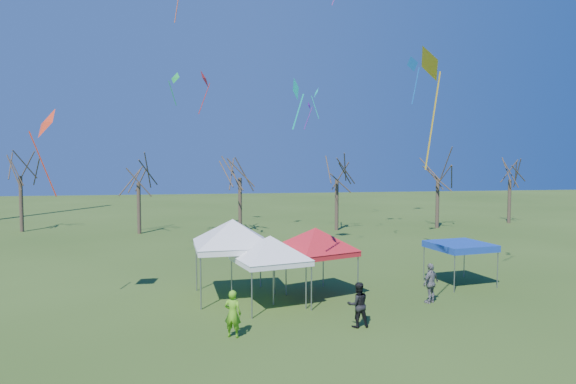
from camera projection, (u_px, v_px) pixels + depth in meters
name	position (u px, v px, depth m)	size (l,w,h in m)	color
ground	(341.00, 320.00, 20.25)	(140.00, 140.00, 0.00)	#304C18
tree_0	(19.00, 156.00, 43.50)	(3.83, 3.83, 8.44)	#3D2D21
tree_1	(138.00, 164.00, 42.44)	(3.42, 3.42, 7.54)	#3D2D21
tree_2	(240.00, 158.00, 43.46)	(3.71, 3.71, 8.18)	#3D2D21
tree_3	(337.00, 161.00, 44.47)	(3.59, 3.59, 7.91)	#3D2D21
tree_4	(438.00, 161.00, 45.90)	(3.58, 3.58, 7.89)	#3D2D21
tree_5	(510.00, 164.00, 49.27)	(3.39, 3.39, 7.46)	#3D2D21
tent_white_west	(233.00, 225.00, 23.24)	(4.71, 4.71, 4.16)	gray
tent_white_mid	(270.00, 241.00, 21.94)	(3.87, 3.87, 3.53)	gray
tent_red	(315.00, 232.00, 23.39)	(3.90, 3.90, 3.69)	gray
tent_blue	(460.00, 246.00, 25.71)	(3.11, 3.11, 2.11)	gray
person_grey	(431.00, 283.00, 22.53)	(1.03, 0.43, 1.76)	slate
person_dark	(358.00, 305.00, 19.34)	(0.83, 0.65, 1.72)	black
person_green	(233.00, 314.00, 18.25)	(0.62, 0.41, 1.71)	#5BAD1B
kite_22	(309.00, 107.00, 42.56)	(0.76, 0.85, 2.34)	purple
kite_14	(45.00, 123.00, 20.25)	(1.42, 1.59, 3.63)	red
kite_13	(175.00, 78.00, 41.02)	(1.06, 1.11, 2.66)	green
kite_19	(316.00, 93.00, 38.36)	(0.62, 0.87, 2.34)	#0DC7AE
kite_5	(431.00, 64.00, 18.71)	(0.68, 1.40, 4.56)	gold
kite_17	(413.00, 65.00, 30.41)	(0.69, 0.99, 2.87)	blue
kite_1	(297.00, 90.00, 18.23)	(0.43, 0.82, 1.87)	#0DC8B1
kite_11	(205.00, 79.00, 34.85)	(0.97, 1.51, 3.08)	red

